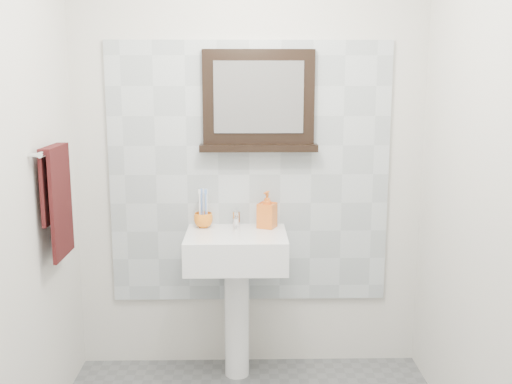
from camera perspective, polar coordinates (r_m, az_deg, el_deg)
back_wall at (r=3.43m, az=-0.64°, el=3.38°), size 2.00×0.01×2.50m
front_wall at (r=1.28m, az=0.21°, el=-9.59°), size 2.00×0.01×2.50m
right_wall at (r=2.56m, az=22.59°, el=-0.05°), size 0.01×2.20×2.50m
splashback at (r=3.43m, az=-0.64°, el=1.69°), size 1.60×0.02×1.50m
pedestal_sink at (r=3.33m, az=-1.88°, el=-6.97°), size 0.55×0.44×0.96m
toothbrush_cup at (r=3.40m, az=-5.04°, el=-2.68°), size 0.13×0.13×0.08m
toothbrushes at (r=3.39m, az=-5.03°, el=-1.34°), size 0.05×0.04×0.21m
soap_dispenser at (r=3.37m, az=1.06°, el=-1.68°), size 0.12×0.13×0.21m
framed_mirror at (r=3.36m, az=0.24°, el=8.45°), size 0.66×0.11×0.56m
towel_bar at (r=3.04m, az=-18.79°, el=3.82°), size 0.07×0.40×0.03m
hand_towel at (r=3.07m, az=-18.42°, el=-0.08°), size 0.06×0.30×0.55m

